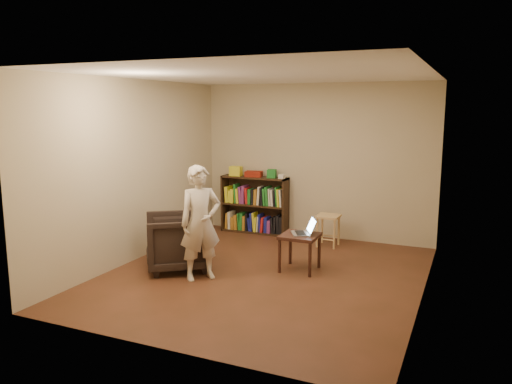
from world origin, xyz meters
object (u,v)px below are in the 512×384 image
at_px(side_table, 300,240).
at_px(person, 200,223).
at_px(stool, 328,221).
at_px(bookshelf, 255,208).
at_px(armchair, 177,241).
at_px(laptop, 305,230).

distance_m(side_table, person, 1.39).
relative_size(stool, side_table, 1.01).
relative_size(bookshelf, stool, 2.36).
xyz_separation_m(stool, armchair, (-1.59, -1.94, -0.03)).
distance_m(side_table, laptop, 0.16).
height_order(laptop, person, person).
xyz_separation_m(laptop, person, (-1.12, -0.88, 0.19)).
bearing_deg(side_table, armchair, -158.76).
bearing_deg(armchair, person, 29.93).
distance_m(bookshelf, laptop, 2.21).
distance_m(stool, armchair, 2.51).
xyz_separation_m(bookshelf, stool, (1.44, -0.36, -0.03)).
relative_size(armchair, laptop, 1.99).
relative_size(laptop, person, 0.29).
bearing_deg(person, side_table, -10.02).
bearing_deg(bookshelf, side_table, -50.02).
xyz_separation_m(armchair, laptop, (1.62, 0.66, 0.17)).
bearing_deg(armchair, stool, 104.54).
height_order(bookshelf, person, person).
bearing_deg(stool, armchair, -129.44).
distance_m(stool, person, 2.44).
bearing_deg(person, armchair, 107.87).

